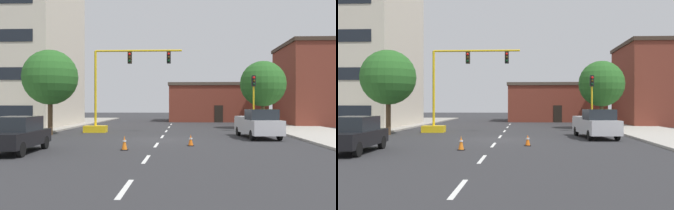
# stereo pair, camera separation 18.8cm
# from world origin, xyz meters

# --- Properties ---
(ground_plane) EXTENTS (160.00, 160.00, 0.00)m
(ground_plane) POSITION_xyz_m (0.00, 0.00, 0.00)
(ground_plane) COLOR #2D2D30
(sidewalk_left) EXTENTS (6.00, 56.00, 0.14)m
(sidewalk_left) POSITION_xyz_m (-12.15, 8.00, 0.07)
(sidewalk_left) COLOR #9E998E
(sidewalk_left) RESTS_ON ground_plane
(sidewalk_right) EXTENTS (6.00, 56.00, 0.14)m
(sidewalk_right) POSITION_xyz_m (12.15, 8.00, 0.07)
(sidewalk_right) COLOR #B2ADA3
(sidewalk_right) RESTS_ON ground_plane
(lane_stripe_seg_0) EXTENTS (0.16, 2.40, 0.01)m
(lane_stripe_seg_0) POSITION_xyz_m (0.00, -14.00, 0.00)
(lane_stripe_seg_0) COLOR silver
(lane_stripe_seg_0) RESTS_ON ground_plane
(lane_stripe_seg_1) EXTENTS (0.16, 2.40, 0.01)m
(lane_stripe_seg_1) POSITION_xyz_m (0.00, -8.50, 0.00)
(lane_stripe_seg_1) COLOR silver
(lane_stripe_seg_1) RESTS_ON ground_plane
(lane_stripe_seg_2) EXTENTS (0.16, 2.40, 0.01)m
(lane_stripe_seg_2) POSITION_xyz_m (0.00, -3.00, 0.00)
(lane_stripe_seg_2) COLOR silver
(lane_stripe_seg_2) RESTS_ON ground_plane
(lane_stripe_seg_3) EXTENTS (0.16, 2.40, 0.01)m
(lane_stripe_seg_3) POSITION_xyz_m (0.00, 2.50, 0.00)
(lane_stripe_seg_3) COLOR silver
(lane_stripe_seg_3) RESTS_ON ground_plane
(lane_stripe_seg_4) EXTENTS (0.16, 2.40, 0.01)m
(lane_stripe_seg_4) POSITION_xyz_m (0.00, 8.00, 0.00)
(lane_stripe_seg_4) COLOR silver
(lane_stripe_seg_4) RESTS_ON ground_plane
(lane_stripe_seg_5) EXTENTS (0.16, 2.40, 0.01)m
(lane_stripe_seg_5) POSITION_xyz_m (0.00, 13.50, 0.00)
(lane_stripe_seg_5) COLOR silver
(lane_stripe_seg_5) RESTS_ON ground_plane
(lane_stripe_seg_6) EXTENTS (0.16, 2.40, 0.01)m
(lane_stripe_seg_6) POSITION_xyz_m (0.00, 19.00, 0.00)
(lane_stripe_seg_6) COLOR silver
(lane_stripe_seg_6) RESTS_ON ground_plane
(building_tall_left) EXTENTS (13.25, 12.89, 23.77)m
(building_tall_left) POSITION_xyz_m (-16.96, 13.96, 11.89)
(building_tall_left) COLOR beige
(building_tall_left) RESTS_ON ground_plane
(building_brick_center) EXTENTS (13.15, 9.12, 5.21)m
(building_brick_center) POSITION_xyz_m (5.95, 28.39, 2.62)
(building_brick_center) COLOR brown
(building_brick_center) RESTS_ON ground_plane
(building_row_right) EXTENTS (11.08, 10.28, 9.17)m
(building_row_right) POSITION_xyz_m (18.16, 18.82, 4.60)
(building_row_right) COLOR brown
(building_row_right) RESTS_ON ground_plane
(traffic_signal_gantry) EXTENTS (8.06, 1.20, 6.83)m
(traffic_signal_gantry) POSITION_xyz_m (-4.82, 6.32, 2.18)
(traffic_signal_gantry) COLOR yellow
(traffic_signal_gantry) RESTS_ON ground_plane
(traffic_light_pole_right) EXTENTS (0.32, 0.47, 4.80)m
(traffic_light_pole_right) POSITION_xyz_m (7.48, 7.82, 3.53)
(traffic_light_pole_right) COLOR yellow
(traffic_light_pole_right) RESTS_ON ground_plane
(tree_left_near) EXTENTS (4.16, 4.16, 6.46)m
(tree_left_near) POSITION_xyz_m (-8.57, 3.47, 4.36)
(tree_left_near) COLOR #4C3823
(tree_left_near) RESTS_ON ground_plane
(tree_right_mid) EXTENTS (4.33, 4.33, 6.46)m
(tree_right_mid) POSITION_xyz_m (9.02, 11.46, 4.28)
(tree_right_mid) COLOR #4C3823
(tree_right_mid) RESTS_ON ground_plane
(pickup_truck_silver) EXTENTS (2.52, 5.57, 1.99)m
(pickup_truck_silver) POSITION_xyz_m (6.66, 1.73, 0.97)
(pickup_truck_silver) COLOR #BCBCC1
(pickup_truck_silver) RESTS_ON ground_plane
(sedan_black_near_left) EXTENTS (2.00, 4.56, 1.74)m
(sedan_black_near_left) POSITION_xyz_m (-6.43, -6.66, 0.89)
(sedan_black_near_left) COLOR black
(sedan_black_near_left) RESTS_ON ground_plane
(traffic_cone_roadside_a) EXTENTS (0.36, 0.36, 0.64)m
(traffic_cone_roadside_a) POSITION_xyz_m (1.96, -3.36, 0.31)
(traffic_cone_roadside_a) COLOR black
(traffic_cone_roadside_a) RESTS_ON ground_plane
(traffic_cone_roadside_b) EXTENTS (0.36, 0.36, 0.74)m
(traffic_cone_roadside_b) POSITION_xyz_m (-1.43, -5.48, 0.36)
(traffic_cone_roadside_b) COLOR black
(traffic_cone_roadside_b) RESTS_ON ground_plane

